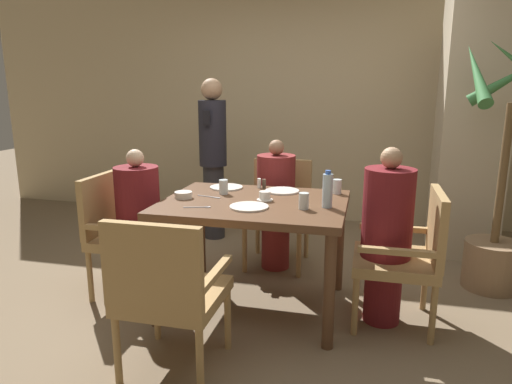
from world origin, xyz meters
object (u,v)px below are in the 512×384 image
at_px(plate_main_left, 249,207).
at_px(bowl_small, 183,195).
at_px(plate_main_right, 282,191).
at_px(water_bottle, 328,190).
at_px(potted_palm, 498,211).
at_px(glass_tall_near, 304,201).
at_px(plate_dessert_center, 226,187).
at_px(chair_near_corner, 167,289).
at_px(chair_right_side, 408,252).
at_px(chair_left_side, 122,228).
at_px(diner_in_far_chair, 276,203).
at_px(glass_tall_far, 223,187).
at_px(diner_in_right_chair, 386,235).
at_px(glass_tall_mid, 337,187).
at_px(standing_host, 213,155).
at_px(diner_in_left_chair, 139,221).
at_px(chair_far_side, 279,207).
at_px(teacup_with_saucer, 265,196).

bearing_deg(plate_main_left, bowl_small, 164.79).
height_order(plate_main_right, water_bottle, water_bottle).
distance_m(potted_palm, plate_main_left, 1.94).
bearing_deg(plate_main_left, potted_palm, 28.51).
bearing_deg(glass_tall_near, plate_dessert_center, 144.78).
xyz_separation_m(potted_palm, plate_main_right, (-1.58, -0.42, 0.16)).
bearing_deg(chair_near_corner, chair_right_side, 34.85).
bearing_deg(chair_left_side, plate_dessert_center, 25.11).
xyz_separation_m(plate_dessert_center, glass_tall_near, (0.66, -0.47, 0.05)).
height_order(potted_palm, plate_main_right, potted_palm).
relative_size(plate_main_left, bowl_small, 2.05).
relative_size(plate_main_right, plate_dessert_center, 1.00).
bearing_deg(diner_in_far_chair, glass_tall_near, -67.81).
distance_m(chair_left_side, plate_dessert_center, 0.84).
bearing_deg(water_bottle, glass_tall_far, 165.57).
distance_m(diner_in_right_chair, glass_tall_mid, 0.54).
bearing_deg(glass_tall_near, diner_in_far_chair, 112.19).
height_order(chair_near_corner, plate_dessert_center, chair_near_corner).
xyz_separation_m(standing_host, water_bottle, (1.28, -1.44, 0.02)).
distance_m(standing_host, glass_tall_near, 1.90).
xyz_separation_m(chair_right_side, standing_host, (-1.80, 1.38, 0.37)).
relative_size(chair_left_side, plate_main_left, 3.59).
bearing_deg(plate_main_right, potted_palm, 14.99).
relative_size(potted_palm, glass_tall_mid, 18.98).
relative_size(chair_left_side, chair_right_side, 1.00).
height_order(diner_in_left_chair, glass_tall_far, diner_in_left_chair).
bearing_deg(water_bottle, diner_in_far_chair, 121.94).
height_order(standing_host, glass_tall_far, standing_host).
bearing_deg(bowl_small, standing_host, 101.05).
height_order(diner_in_far_chair, plate_main_right, diner_in_far_chair).
relative_size(diner_in_right_chair, bowl_small, 9.52).
height_order(chair_right_side, diner_in_right_chair, diner_in_right_chair).
bearing_deg(standing_host, diner_in_right_chair, -39.89).
relative_size(bowl_small, glass_tall_mid, 1.17).
bearing_deg(chair_right_side, standing_host, 142.39).
distance_m(chair_near_corner, plate_main_right, 1.29).
bearing_deg(glass_tall_far, bowl_small, -141.44).
height_order(chair_right_side, plate_main_right, chair_right_side).
bearing_deg(glass_tall_far, chair_far_side, 70.33).
distance_m(standing_host, plate_main_left, 1.76).
relative_size(chair_near_corner, potted_palm, 0.45).
distance_m(plate_main_right, plate_dessert_center, 0.44).
bearing_deg(chair_left_side, glass_tall_near, -5.54).
bearing_deg(teacup_with_saucer, standing_host, 121.88).
bearing_deg(water_bottle, chair_left_side, 177.90).
xyz_separation_m(potted_palm, glass_tall_near, (-1.35, -0.87, 0.21)).
bearing_deg(glass_tall_mid, plate_main_left, -134.07).
relative_size(diner_in_far_chair, glass_tall_near, 10.60).
distance_m(water_bottle, glass_tall_far, 0.79).
distance_m(chair_right_side, water_bottle, 0.65).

